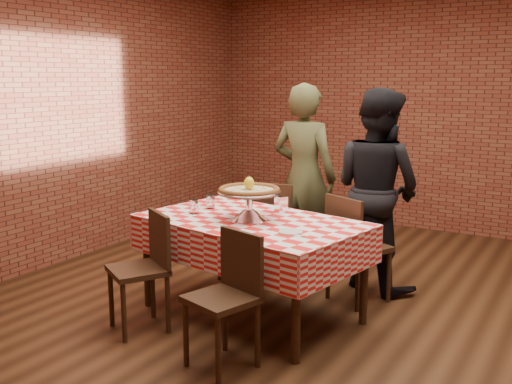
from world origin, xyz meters
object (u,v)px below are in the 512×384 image
at_px(water_glass_right, 210,201).
at_px(condiment_caddy, 281,204).
at_px(chair_far_left, 276,229).
at_px(diner_olive, 304,177).
at_px(chair_far_right, 359,248).
at_px(diner_black, 377,189).
at_px(chair_near_right, 221,302).
at_px(table, 252,268).
at_px(pizza, 249,191).
at_px(water_glass_left, 194,207).
at_px(chair_near_left, 138,273).
at_px(pizza_stand, 249,206).

height_order(water_glass_right, condiment_caddy, condiment_caddy).
height_order(chair_far_left, diner_olive, diner_olive).
height_order(chair_far_right, diner_black, diner_black).
distance_m(chair_far_left, chair_far_right, 0.88).
distance_m(diner_olive, diner_black, 0.79).
relative_size(condiment_caddy, diner_black, 0.07).
distance_m(chair_near_right, diner_olive, 2.20).
bearing_deg(chair_far_left, diner_olive, -109.81).
bearing_deg(water_glass_right, chair_near_right, -52.25).
bearing_deg(chair_far_right, condiment_caddy, 60.35).
relative_size(table, chair_near_right, 1.92).
distance_m(water_glass_right, chair_near_right, 1.30).
relative_size(table, chair_far_left, 1.82).
xyz_separation_m(table, pizza, (-0.01, -0.01, 0.60)).
distance_m(chair_far_left, diner_black, 0.98).
xyz_separation_m(water_glass_left, condiment_caddy, (0.56, 0.40, 0.01)).
relative_size(table, diner_olive, 0.93).
xyz_separation_m(water_glass_right, chair_near_left, (-0.07, -0.82, -0.39)).
relative_size(water_glass_left, chair_near_left, 0.13).
bearing_deg(diner_black, water_glass_right, 62.70).
xyz_separation_m(pizza, chair_far_left, (-0.26, 0.89, -0.53)).
xyz_separation_m(table, water_glass_right, (-0.49, 0.16, 0.44)).
height_order(chair_near_right, chair_far_right, chair_far_right).
bearing_deg(condiment_caddy, chair_near_right, -47.26).
bearing_deg(pizza_stand, water_glass_right, 159.49).
distance_m(chair_near_right, chair_far_right, 1.56).
bearing_deg(pizza, chair_far_right, 49.56).
height_order(table, chair_far_right, chair_far_right).
relative_size(pizza, water_glass_left, 4.12).
height_order(condiment_caddy, chair_near_left, condiment_caddy).
distance_m(table, chair_near_left, 0.86).
distance_m(table, condiment_caddy, 0.56).
height_order(pizza_stand, chair_near_left, pizza_stand).
xyz_separation_m(condiment_caddy, chair_near_right, (0.20, -1.15, -0.39)).
relative_size(pizza, water_glass_right, 4.12).
bearing_deg(chair_near_left, condiment_caddy, 87.78).
relative_size(chair_near_left, diner_black, 0.50).
height_order(pizza_stand, diner_olive, diner_olive).
relative_size(chair_near_right, diner_black, 0.50).
bearing_deg(pizza_stand, chair_far_left, 106.03).
bearing_deg(chair_near_left, pizza, 79.98).
height_order(water_glass_left, diner_black, diner_black).
bearing_deg(pizza_stand, pizza, 0.00).
distance_m(table, pizza, 0.60).
height_order(table, pizza_stand, pizza_stand).
relative_size(pizza_stand, chair_far_right, 0.55).
bearing_deg(table, chair_far_left, 106.94).
xyz_separation_m(chair_far_left, diner_olive, (0.08, 0.41, 0.43)).
bearing_deg(pizza, chair_near_left, -130.46).
bearing_deg(condiment_caddy, pizza_stand, -70.93).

